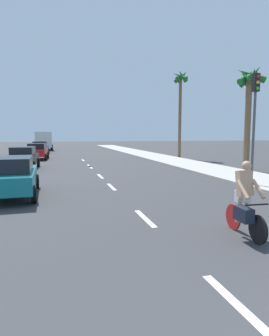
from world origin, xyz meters
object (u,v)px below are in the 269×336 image
object	(u,v)px
delivery_truck	(43,140)
traffic_signal	(255,108)
palm_tree_far	(180,90)
cyclist	(244,203)
parked_car_red	(37,151)
parked_car_teal	(10,175)
palm_tree_mid	(249,91)
parked_car_blue	(40,147)
parked_car_black	(23,157)

from	to	relation	value
delivery_truck	traffic_signal	distance (m)	37.78
delivery_truck	palm_tree_far	world-z (taller)	palm_tree_far
cyclist	parked_car_red	size ratio (longest dim) A/B	0.43
parked_car_teal	cyclist	bearing A→B (deg)	-47.89
cyclist	palm_tree_far	size ratio (longest dim) A/B	0.20
palm_tree_mid	palm_tree_far	xyz separation A→B (m)	(-0.20, 10.68, 1.59)
parked_car_red	palm_tree_mid	size ratio (longest dim) A/B	0.60
parked_car_teal	delivery_truck	distance (m)	35.59
cyclist	parked_car_teal	world-z (taller)	cyclist
palm_tree_far	palm_tree_mid	bearing A→B (deg)	-88.91
parked_car_blue	palm_tree_mid	world-z (taller)	palm_tree_mid
palm_tree_far	parked_car_black	bearing A→B (deg)	-157.89
traffic_signal	parked_car_teal	bearing A→B (deg)	176.60
parked_car_red	palm_tree_far	world-z (taller)	palm_tree_far
palm_tree_far	parked_car_blue	bearing A→B (deg)	143.68
cyclist	parked_car_red	distance (m)	24.88
parked_car_teal	traffic_signal	size ratio (longest dim) A/B	0.85
palm_tree_far	traffic_signal	bearing A→B (deg)	-102.05
parked_car_black	traffic_signal	xyz separation A→B (m)	(10.99, -10.34, 2.77)
parked_car_blue	palm_tree_mid	xyz separation A→B (m)	(14.28, -21.03, 4.41)
parked_car_teal	traffic_signal	xyz separation A→B (m)	(10.53, -0.63, 2.77)
parked_car_blue	palm_tree_far	size ratio (longest dim) A/B	0.48
parked_car_black	palm_tree_far	size ratio (longest dim) A/B	0.45
parked_car_red	parked_car_black	bearing A→B (deg)	-90.18
parked_car_blue	palm_tree_mid	bearing A→B (deg)	-53.74
parked_car_black	palm_tree_far	world-z (taller)	palm_tree_far
parked_car_red	palm_tree_mid	xyz separation A→B (m)	(14.18, -12.87, 4.41)
parked_car_blue	palm_tree_far	world-z (taller)	palm_tree_far
parked_car_black	traffic_signal	distance (m)	15.35
parked_car_teal	parked_car_red	bearing A→B (deg)	88.52
parked_car_black	parked_car_blue	world-z (taller)	same
parked_car_red	palm_tree_far	xyz separation A→B (m)	(13.98, -2.19, 6.00)
parked_car_teal	parked_car_blue	size ratio (longest dim) A/B	1.03
parked_car_blue	palm_tree_far	xyz separation A→B (m)	(14.08, -10.35, 6.00)
cyclist	parked_car_blue	world-z (taller)	cyclist
parked_car_teal	parked_car_red	world-z (taller)	same
cyclist	palm_tree_far	bearing A→B (deg)	-106.31
cyclist	traffic_signal	xyz separation A→B (m)	(4.49, 5.74, 2.78)
parked_car_teal	palm_tree_mid	world-z (taller)	palm_tree_mid
delivery_truck	parked_car_teal	bearing A→B (deg)	-91.95
cyclist	palm_tree_mid	world-z (taller)	palm_tree_mid
cyclist	palm_tree_mid	distance (m)	14.59
palm_tree_mid	traffic_signal	xyz separation A→B (m)	(-3.67, -5.53, -1.65)
parked_car_teal	parked_car_red	distance (m)	17.78
cyclist	palm_tree_mid	size ratio (longest dim) A/B	0.26
parked_car_blue	delivery_truck	world-z (taller)	delivery_truck
delivery_truck	traffic_signal	world-z (taller)	traffic_signal
delivery_truck	palm_tree_mid	distance (m)	34.04
parked_car_black	delivery_truck	distance (m)	25.88
palm_tree_mid	palm_tree_far	distance (m)	10.80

